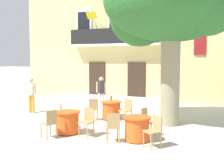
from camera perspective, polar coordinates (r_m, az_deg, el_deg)
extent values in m
plane|color=beige|center=(12.77, -4.44, -6.28)|extent=(120.00, 120.00, 0.00)
cube|color=#DBC67F|center=(19.29, 3.15, 8.77)|extent=(13.00, 4.00, 7.50)
cube|color=#332319|center=(17.94, -3.01, 0.73)|extent=(1.10, 0.08, 2.30)
cube|color=#332319|center=(16.97, 4.92, 0.47)|extent=(1.10, 0.08, 2.30)
cube|color=silver|center=(18.41, -5.65, 11.74)|extent=(1.10, 0.08, 1.90)
cube|color=black|center=(18.39, -5.69, 11.75)|extent=(0.84, 0.04, 1.60)
cube|color=silver|center=(17.48, 0.85, 12.12)|extent=(1.10, 0.08, 1.90)
cube|color=black|center=(17.45, 0.81, 12.13)|extent=(0.84, 0.04, 1.60)
cube|color=silver|center=(16.78, 7.99, 12.36)|extent=(1.10, 0.08, 1.90)
cube|color=black|center=(16.75, 7.97, 12.38)|extent=(0.84, 0.04, 1.60)
cube|color=silver|center=(17.10, 0.48, 7.87)|extent=(5.60, 0.65, 0.12)
cube|color=black|center=(16.86, 0.09, 9.64)|extent=(5.60, 0.06, 0.90)
cylinder|color=#B2B2B7|center=(17.56, -3.45, 12.41)|extent=(0.04, 0.95, 1.33)
cube|color=yellow|center=(17.20, -4.14, 13.56)|extent=(0.60, 0.29, 0.38)
cylinder|color=#B2B2B7|center=(16.65, 4.17, 12.81)|extent=(0.04, 0.95, 1.33)
cube|color=#146B2D|center=(16.27, 3.65, 14.06)|extent=(0.60, 0.29, 0.38)
cylinder|color=#995638|center=(18.14, -6.29, 8.39)|extent=(0.36, 0.36, 0.33)
ellipsoid|color=#4C8E38|center=(18.16, -6.30, 9.33)|extent=(0.46, 0.46, 0.27)
cylinder|color=#47423D|center=(17.13, 0.51, 8.46)|extent=(0.24, 0.24, 0.24)
ellipsoid|color=#2D7533|center=(17.15, 0.51, 9.32)|extent=(0.32, 0.32, 0.28)
cylinder|color=#47423D|center=(16.40, 8.05, 8.68)|extent=(0.25, 0.25, 0.31)
ellipsoid|color=#38843D|center=(16.42, 8.06, 9.74)|extent=(0.33, 0.33, 0.30)
cube|color=maroon|center=(16.22, 17.28, 10.57)|extent=(0.60, 0.06, 2.80)
cube|color=silver|center=(16.59, -0.49, -3.18)|extent=(7.14, 2.10, 0.25)
cylinder|color=gray|center=(10.93, 11.58, 0.36)|extent=(0.72, 0.72, 3.27)
ellipsoid|color=#286028|center=(11.11, 11.87, 16.22)|extent=(5.14, 4.63, 3.08)
sphere|color=#286028|center=(12.00, 5.62, 13.60)|extent=(2.57, 2.57, 2.57)
sphere|color=#286028|center=(10.38, 18.51, 15.42)|extent=(2.31, 2.31, 2.31)
cylinder|color=#EA561E|center=(9.75, -8.86, -7.69)|extent=(0.74, 0.74, 0.68)
cylinder|color=#EA561E|center=(9.68, -8.89, -5.55)|extent=(0.86, 0.86, 0.04)
cylinder|color=#2D2823|center=(9.84, -8.83, -9.71)|extent=(0.44, 0.44, 0.03)
cylinder|color=tan|center=(9.12, -4.92, -9.49)|extent=(0.04, 0.04, 0.45)
cylinder|color=tan|center=(9.31, -6.67, -9.20)|extent=(0.04, 0.04, 0.45)
cylinder|color=tan|center=(9.40, -3.73, -9.04)|extent=(0.04, 0.04, 0.45)
cylinder|color=tan|center=(9.58, -5.45, -8.78)|extent=(0.04, 0.04, 0.45)
cube|color=tan|center=(9.29, -5.20, -7.66)|extent=(0.44, 0.44, 0.04)
cube|color=tan|center=(9.39, -4.59, -6.09)|extent=(0.38, 0.08, 0.42)
cylinder|color=tan|center=(10.69, -8.35, -7.34)|extent=(0.04, 0.04, 0.45)
cylinder|color=tan|center=(10.36, -8.17, -7.74)|extent=(0.04, 0.04, 0.45)
cylinder|color=tan|center=(10.67, -10.18, -7.39)|extent=(0.04, 0.04, 0.45)
cylinder|color=tan|center=(10.34, -10.07, -7.80)|extent=(0.04, 0.04, 0.45)
cube|color=tan|center=(10.46, -9.21, -6.26)|extent=(0.56, 0.56, 0.04)
cube|color=tan|center=(10.41, -10.22, -5.04)|extent=(0.26, 0.33, 0.42)
cylinder|color=tan|center=(9.43, -14.04, -9.13)|extent=(0.04, 0.04, 0.45)
cylinder|color=tan|center=(9.61, -12.28, -8.84)|extent=(0.04, 0.04, 0.45)
cylinder|color=tan|center=(9.15, -12.93, -9.55)|extent=(0.04, 0.04, 0.45)
cylinder|color=tan|center=(9.33, -11.14, -9.23)|extent=(0.04, 0.04, 0.45)
cube|color=tan|center=(9.32, -12.63, -7.73)|extent=(0.52, 0.52, 0.04)
cube|color=tan|center=(9.12, -12.05, -6.52)|extent=(0.18, 0.37, 0.42)
cylinder|color=#EA561E|center=(11.80, -0.14, -5.38)|extent=(0.74, 0.74, 0.68)
cylinder|color=#EA561E|center=(11.74, -0.14, -3.61)|extent=(0.86, 0.86, 0.04)
cylinder|color=#2D2823|center=(11.87, -0.13, -7.07)|extent=(0.44, 0.44, 0.03)
cylinder|color=tan|center=(11.92, -4.65, -6.00)|extent=(0.04, 0.04, 0.45)
cylinder|color=tan|center=(11.94, -3.01, -5.97)|extent=(0.04, 0.04, 0.45)
cylinder|color=tan|center=(11.59, -4.58, -6.32)|extent=(0.04, 0.04, 0.45)
cylinder|color=tan|center=(11.61, -2.89, -6.30)|extent=(0.04, 0.04, 0.45)
cube|color=tan|center=(11.72, -3.79, -4.97)|extent=(0.55, 0.55, 0.04)
cube|color=tan|center=(11.50, -3.75, -4.00)|extent=(0.35, 0.22, 0.42)
cylinder|color=tan|center=(11.12, 2.84, -6.81)|extent=(0.04, 0.04, 0.45)
cylinder|color=tan|center=(11.33, 1.49, -6.57)|extent=(0.04, 0.04, 0.45)
cylinder|color=tan|center=(11.38, 3.92, -6.53)|extent=(0.04, 0.04, 0.45)
cylinder|color=tan|center=(11.59, 2.58, -6.32)|extent=(0.04, 0.04, 0.45)
cube|color=tan|center=(11.31, 2.71, -5.34)|extent=(0.51, 0.51, 0.04)
cube|color=tan|center=(11.41, 3.29, -4.08)|extent=(0.37, 0.16, 0.42)
cylinder|color=tan|center=(12.68, 1.56, -5.32)|extent=(0.04, 0.04, 0.45)
cylinder|color=tan|center=(12.35, 1.25, -5.60)|extent=(0.04, 0.04, 0.45)
cylinder|color=tan|center=(12.75, 0.05, -5.26)|extent=(0.04, 0.04, 0.45)
cylinder|color=tan|center=(12.42, -0.30, -5.53)|extent=(0.04, 0.04, 0.45)
cube|color=tan|center=(12.51, 0.64, -4.32)|extent=(0.46, 0.46, 0.04)
cube|color=tan|center=(12.51, -0.17, -3.25)|extent=(0.11, 0.38, 0.42)
cylinder|color=#EA561E|center=(8.82, 5.05, -9.03)|extent=(0.74, 0.74, 0.68)
cylinder|color=#EA561E|center=(8.73, 5.07, -6.68)|extent=(0.86, 0.86, 0.04)
cylinder|color=#2D2823|center=(8.91, 5.03, -11.25)|extent=(0.44, 0.44, 0.03)
cylinder|color=tan|center=(8.04, 7.80, -11.54)|extent=(0.04, 0.04, 0.45)
cylinder|color=tan|center=(8.30, 6.36, -10.98)|extent=(0.04, 0.04, 0.45)
cylinder|color=tan|center=(8.24, 9.72, -11.14)|extent=(0.04, 0.04, 0.45)
cylinder|color=tan|center=(8.50, 8.25, -10.62)|extent=(0.04, 0.04, 0.45)
cube|color=tan|center=(8.20, 8.06, -9.42)|extent=(0.56, 0.56, 0.04)
cube|color=tan|center=(8.26, 9.08, -7.70)|extent=(0.33, 0.26, 0.42)
cylinder|color=tan|center=(9.55, 8.80, -8.86)|extent=(0.04, 0.04, 0.45)
cylinder|color=tan|center=(9.26, 7.83, -9.29)|extent=(0.04, 0.04, 0.45)
cylinder|color=tan|center=(9.71, 6.99, -8.61)|extent=(0.04, 0.04, 0.45)
cylinder|color=tan|center=(9.42, 5.98, -9.02)|extent=(0.04, 0.04, 0.45)
cube|color=tan|center=(9.43, 7.42, -7.50)|extent=(0.48, 0.48, 0.04)
cube|color=tan|center=(9.47, 6.47, -6.01)|extent=(0.12, 0.38, 0.42)
cylinder|color=tan|center=(8.87, -1.10, -9.89)|extent=(0.04, 0.04, 0.45)
cylinder|color=tan|center=(8.91, 1.11, -9.82)|extent=(0.04, 0.04, 0.45)
cylinder|color=tan|center=(8.55, -0.86, -10.47)|extent=(0.04, 0.04, 0.45)
cylinder|color=tan|center=(8.59, 1.44, -10.40)|extent=(0.04, 0.04, 0.45)
cube|color=tan|center=(8.67, 0.15, -8.58)|extent=(0.55, 0.55, 0.04)
cube|color=tan|center=(8.44, 0.30, -7.35)|extent=(0.35, 0.22, 0.42)
cylinder|color=gold|center=(13.84, -16.12, -3.79)|extent=(0.14, 0.14, 0.85)
cylinder|color=gold|center=(13.73, -15.54, -3.85)|extent=(0.14, 0.14, 0.85)
cube|color=white|center=(13.70, -15.90, -0.91)|extent=(0.32, 0.39, 0.56)
sphere|color=tan|center=(13.66, -15.94, 0.76)|extent=(0.22, 0.22, 0.22)
cylinder|color=tan|center=(13.84, -16.61, -0.87)|extent=(0.09, 0.09, 0.52)
cylinder|color=tan|center=(13.56, -15.18, -0.95)|extent=(0.09, 0.09, 0.52)
cylinder|color=silver|center=(13.83, -2.49, -3.60)|extent=(0.14, 0.14, 0.85)
cylinder|color=silver|center=(13.76, -1.81, -3.64)|extent=(0.14, 0.14, 0.85)
cube|color=#2D2D33|center=(13.71, -2.16, -0.70)|extent=(0.39, 0.40, 0.56)
sphere|color=tan|center=(13.67, -2.17, 0.97)|extent=(0.22, 0.22, 0.22)
cylinder|color=tan|center=(13.80, -2.99, -0.66)|extent=(0.09, 0.09, 0.52)
cylinder|color=tan|center=(13.61, -1.32, -0.74)|extent=(0.09, 0.09, 0.52)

